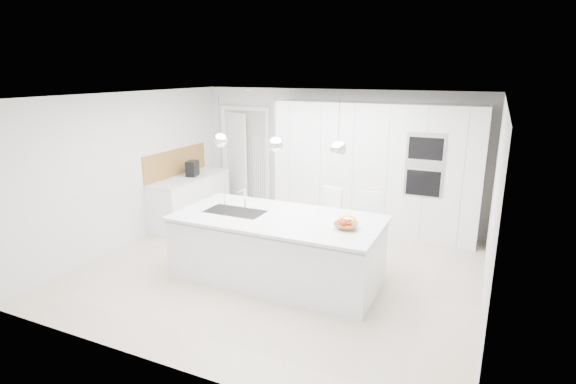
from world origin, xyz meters
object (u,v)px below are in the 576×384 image
at_px(fruit_bowl, 346,226).
at_px(bar_stool_right, 366,231).
at_px(espresso_machine, 192,168).
at_px(bar_stool_left, 329,225).
at_px(island_base, 277,250).

bearing_deg(fruit_bowl, bar_stool_right, 88.48).
distance_m(espresso_machine, bar_stool_left, 3.05).
bearing_deg(bar_stool_right, island_base, -144.73).
height_order(island_base, bar_stool_left, bar_stool_left).
xyz_separation_m(island_base, bar_stool_right, (1.02, 0.89, 0.13)).
xyz_separation_m(espresso_machine, bar_stool_right, (3.55, -0.69, -0.48)).
xyz_separation_m(island_base, bar_stool_left, (0.42, 0.97, 0.12)).
xyz_separation_m(espresso_machine, bar_stool_left, (2.95, -0.61, -0.50)).
distance_m(island_base, bar_stool_right, 1.36).
height_order(fruit_bowl, espresso_machine, espresso_machine).
xyz_separation_m(island_base, fruit_bowl, (0.99, -0.03, 0.51)).
height_order(espresso_machine, bar_stool_right, espresso_machine).
relative_size(island_base, fruit_bowl, 9.19).
xyz_separation_m(fruit_bowl, espresso_machine, (-3.52, 1.61, 0.11)).
height_order(fruit_bowl, bar_stool_right, bar_stool_right).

